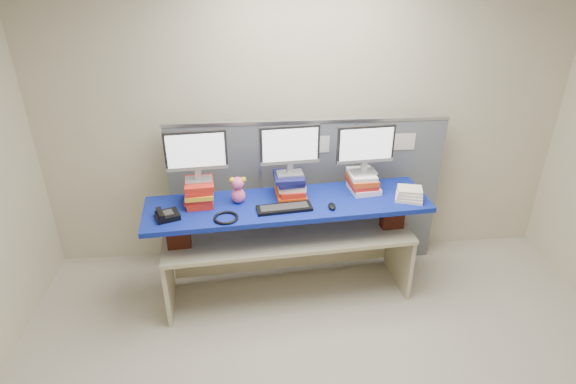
{
  "coord_description": "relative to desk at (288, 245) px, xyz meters",
  "views": [
    {
      "loc": [
        -0.51,
        -2.28,
        2.97
      ],
      "look_at": [
        -0.22,
        1.28,
        1.07
      ],
      "focal_mm": 30.0,
      "sensor_mm": 36.0,
      "label": 1
    }
  ],
  "objects": [
    {
      "name": "room",
      "position": [
        0.22,
        -1.28,
        0.87
      ],
      "size": [
        5.0,
        4.0,
        2.8
      ],
      "color": "beige",
      "rests_on": "ground"
    },
    {
      "name": "cubicle_partition",
      "position": [
        0.22,
        0.5,
        0.24
      ],
      "size": [
        2.6,
        0.06,
        1.53
      ],
      "color": "#515860",
      "rests_on": "ground"
    },
    {
      "name": "desk",
      "position": [
        0.0,
        0.0,
        0.0
      ],
      "size": [
        2.22,
        0.82,
        0.66
      ],
      "rotation": [
        0.0,
        0.0,
        0.08
      ],
      "color": "#B8AE8C",
      "rests_on": "ground"
    },
    {
      "name": "brick_pier_left",
      "position": [
        -0.93,
        -0.13,
        0.27
      ],
      "size": [
        0.2,
        0.12,
        0.26
      ],
      "primitive_type": "cube",
      "rotation": [
        0.0,
        0.0,
        0.08
      ],
      "color": "maroon",
      "rests_on": "desk"
    },
    {
      "name": "brick_pier_right",
      "position": [
        0.94,
        0.03,
        0.27
      ],
      "size": [
        0.2,
        0.12,
        0.26
      ],
      "primitive_type": "cube",
      "rotation": [
        0.0,
        0.0,
        0.08
      ],
      "color": "maroon",
      "rests_on": "desk"
    },
    {
      "name": "blue_board",
      "position": [
        0.0,
        0.0,
        0.42
      ],
      "size": [
        2.46,
        0.81,
        0.04
      ],
      "primitive_type": "cube",
      "rotation": [
        0.0,
        0.0,
        0.08
      ],
      "color": "#0C1896",
      "rests_on": "brick_pier_left"
    },
    {
      "name": "book_stack_left",
      "position": [
        -0.74,
        0.05,
        0.55
      ],
      "size": [
        0.27,
        0.31,
        0.21
      ],
      "color": "red",
      "rests_on": "blue_board"
    },
    {
      "name": "book_stack_center",
      "position": [
        0.03,
        0.12,
        0.55
      ],
      "size": [
        0.28,
        0.32,
        0.21
      ],
      "color": "#EC4C16",
      "rests_on": "blue_board"
    },
    {
      "name": "book_stack_right",
      "position": [
        0.68,
        0.18,
        0.53
      ],
      "size": [
        0.28,
        0.32,
        0.17
      ],
      "color": "white",
      "rests_on": "blue_board"
    },
    {
      "name": "monitor_left",
      "position": [
        -0.74,
        0.06,
        0.9
      ],
      "size": [
        0.5,
        0.16,
        0.44
      ],
      "rotation": [
        0.0,
        0.0,
        0.08
      ],
      "color": "#A0A0A5",
      "rests_on": "book_stack_left"
    },
    {
      "name": "monitor_center",
      "position": [
        0.03,
        0.12,
        0.9
      ],
      "size": [
        0.5,
        0.16,
        0.44
      ],
      "rotation": [
        0.0,
        0.0,
        0.08
      ],
      "color": "#A0A0A5",
      "rests_on": "book_stack_center"
    },
    {
      "name": "monitor_right",
      "position": [
        0.68,
        0.18,
        0.86
      ],
      "size": [
        0.5,
        0.16,
        0.44
      ],
      "rotation": [
        0.0,
        0.0,
        0.08
      ],
      "color": "#A0A0A5",
      "rests_on": "book_stack_right"
    },
    {
      "name": "keyboard",
      "position": [
        -0.04,
        -0.12,
        0.46
      ],
      "size": [
        0.47,
        0.21,
        0.03
      ],
      "rotation": [
        0.0,
        0.0,
        0.12
      ],
      "color": "black",
      "rests_on": "blue_board"
    },
    {
      "name": "mouse",
      "position": [
        0.36,
        -0.13,
        0.46
      ],
      "size": [
        0.08,
        0.12,
        0.04
      ],
      "primitive_type": "ellipsoid",
      "rotation": [
        0.0,
        0.0,
        0.21
      ],
      "color": "black",
      "rests_on": "blue_board"
    },
    {
      "name": "desk_phone",
      "position": [
        -0.99,
        -0.18,
        0.47
      ],
      "size": [
        0.22,
        0.21,
        0.08
      ],
      "rotation": [
        0.0,
        0.0,
        0.36
      ],
      "color": "black",
      "rests_on": "blue_board"
    },
    {
      "name": "headset",
      "position": [
        -0.52,
        -0.23,
        0.45
      ],
      "size": [
        0.25,
        0.25,
        0.02
      ],
      "primitive_type": "torus",
      "rotation": [
        0.0,
        0.0,
        0.28
      ],
      "color": "black",
      "rests_on": "blue_board"
    },
    {
      "name": "plush_toy",
      "position": [
        -0.42,
        0.03,
        0.56
      ],
      "size": [
        0.14,
        0.1,
        0.24
      ],
      "rotation": [
        0.0,
        0.0,
        0.42
      ],
      "color": "pink",
      "rests_on": "blue_board"
    },
    {
      "name": "binder_stack",
      "position": [
        1.04,
        -0.03,
        0.49
      ],
      "size": [
        0.27,
        0.24,
        0.11
      ],
      "rotation": [
        0.0,
        0.0,
        -0.29
      ],
      "color": "white",
      "rests_on": "blue_board"
    }
  ]
}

